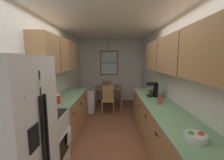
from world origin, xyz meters
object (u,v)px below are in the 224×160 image
Objects in this scene: dining_chair_far at (107,90)px; mug_spare at (160,98)px; dining_table at (109,90)px; dining_chair_near at (108,98)px; microwave_over_range at (30,68)px; storage_canister at (57,99)px; trash_bin at (89,102)px; refrigerator at (9,146)px; fruit_bowl at (196,136)px; stove_range at (43,143)px; mug_by_coffeemaker at (160,102)px; table_serving_bowl at (110,85)px; coffee_maker at (154,89)px.

dining_chair_far is 3.23m from mug_spare.
dining_chair_near is (0.00, -0.65, -0.15)m from dining_table.
microwave_over_range reaches higher than storage_canister.
dining_table is 0.91m from trash_bin.
mug_spare is at bearing 38.76° from refrigerator.
fruit_bowl is at bearing -16.52° from microwave_over_range.
dining_chair_near is at bearing 70.22° from stove_range.
dining_chair_far is (-0.08, 0.66, -0.15)m from dining_table.
mug_by_coffeemaker is at bearing -107.59° from mug_spare.
table_serving_bowl is (-1.09, 2.39, -0.17)m from mug_spare.
coffee_maker reaches higher than trash_bin.
stove_range is 2.69m from dining_chair_near.
coffee_maker is at bearing 29.85° from microwave_over_range.
refrigerator is 1.85× the size of dining_table.
coffee_maker is 2.84× the size of mug_spare.
stove_range is at bearing -96.51° from trash_bin.
dining_chair_far is 1.38m from trash_bin.
dining_chair_far is (0.94, 3.84, -1.12)m from microwave_over_range.
fruit_bowl is at bearing -62.55° from trash_bin.
dining_chair_far is 3.45m from mug_by_coffeemaker.
microwave_over_range is (-0.15, 0.73, 0.73)m from refrigerator.
mug_spare is at bearing 22.25° from microwave_over_range.
dining_table is at bearing 74.05° from stove_range.
mug_by_coffeemaker is (1.93, 1.35, 0.05)m from refrigerator.
stove_range is 2.29m from mug_spare.
coffee_maker reaches higher than dining_chair_near.
refrigerator is at bearing -176.53° from fruit_bowl.
mug_spare is at bearing 23.36° from stove_range.
trash_bin is (-0.54, -1.26, -0.15)m from dining_chair_far.
storage_canister reaches higher than dining_chair_near.
mug_by_coffeemaker is (1.97, 0.62, 0.47)m from stove_range.
storage_canister reaches higher than dining_table.
dining_chair_near is (1.02, 2.53, -1.12)m from microwave_over_range.
refrigerator is 1.92m from fruit_bowl.
trash_bin is at bearing 175.57° from dining_chair_near.
mug_by_coffeemaker is 0.28m from mug_spare.
dining_chair_far is (0.83, 3.84, 0.03)m from stove_range.
trash_bin is at bearing 136.07° from mug_spare.
microwave_over_range is at bearing -107.82° from dining_table.
dining_chair_far is (-0.08, 1.31, 0.00)m from dining_chair_near.
table_serving_bowl is (0.67, 0.70, 0.44)m from trash_bin.
table_serving_bowl is (1.07, 3.28, -0.84)m from microwave_over_range.
dining_chair_far is 0.65m from table_serving_bowl.
storage_canister reaches higher than mug_spare.
refrigerator is 2.35m from mug_by_coffeemaker.
refrigerator is 0.84m from stove_range.
trash_bin is at bearing 83.49° from stove_range.
dining_table is 1.38× the size of trash_bin.
storage_canister is 1.63× the size of mug_by_coffeemaker.
dining_chair_far reaches higher than table_serving_bowl.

